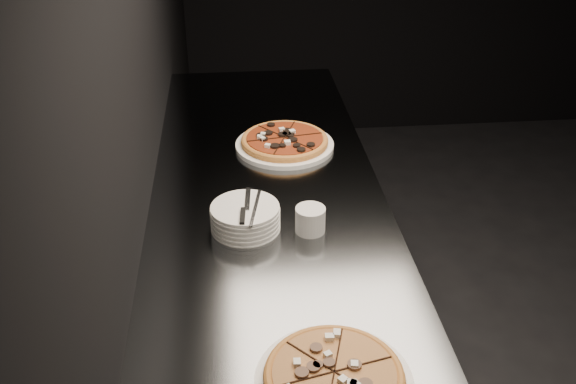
{
  "coord_description": "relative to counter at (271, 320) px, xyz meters",
  "views": [
    {
      "loc": [
        -2.24,
        -1.68,
        1.96
      ],
      "look_at": [
        -2.08,
        -0.08,
        1.02
      ],
      "focal_mm": 40.0,
      "sensor_mm": 36.0,
      "label": 1
    }
  ],
  "objects": [
    {
      "name": "wall_left",
      "position": [
        -0.37,
        0.0,
        0.94
      ],
      "size": [
        0.02,
        5.0,
        2.8
      ],
      "primitive_type": "cube",
      "color": "black",
      "rests_on": "floor"
    },
    {
      "name": "counter",
      "position": [
        0.0,
        0.0,
        0.0
      ],
      "size": [
        0.74,
        2.44,
        0.92
      ],
      "color": "#5A5D61",
      "rests_on": "floor"
    },
    {
      "name": "pizza_mushroom",
      "position": [
        0.08,
        -0.73,
        0.48
      ],
      "size": [
        0.36,
        0.36,
        0.04
      ],
      "rotation": [
        0.0,
        0.0,
        0.23
      ],
      "color": "white",
      "rests_on": "counter"
    },
    {
      "name": "pizza_tomato",
      "position": [
        0.08,
        0.41,
        0.48
      ],
      "size": [
        0.36,
        0.36,
        0.04
      ],
      "rotation": [
        0.0,
        0.0,
        0.16
      ],
      "color": "white",
      "rests_on": "counter"
    },
    {
      "name": "plate_stack",
      "position": [
        -0.08,
        -0.11,
        0.5
      ],
      "size": [
        0.2,
        0.2,
        0.07
      ],
      "color": "white",
      "rests_on": "counter"
    },
    {
      "name": "cutlery",
      "position": [
        -0.07,
        -0.12,
        0.54
      ],
      "size": [
        0.09,
        0.21,
        0.01
      ],
      "rotation": [
        0.0,
        0.0,
        -0.08
      ],
      "color": "silver",
      "rests_on": "plate_stack"
    },
    {
      "name": "ramekin",
      "position": [
        0.11,
        -0.14,
        0.5
      ],
      "size": [
        0.09,
        0.09,
        0.08
      ],
      "color": "silver",
      "rests_on": "counter"
    }
  ]
}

